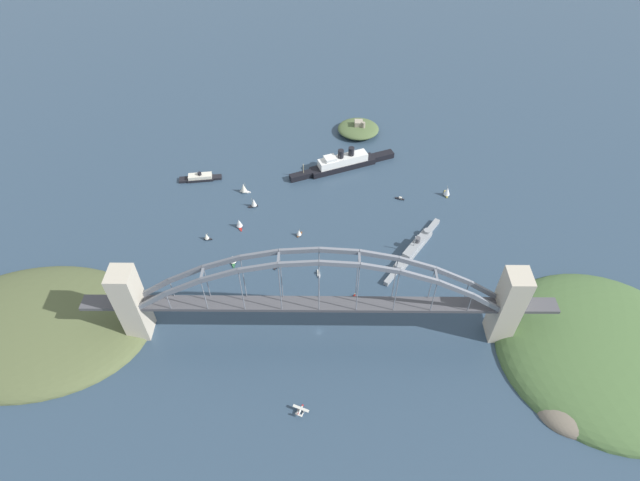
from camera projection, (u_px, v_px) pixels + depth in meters
ground_plane at (319, 331)px, 343.32m from camera, size 1400.00×1400.00×0.00m
harbor_arch_bridge at (319, 302)px, 319.90m from camera, size 302.99×16.54×77.94m
headland_west_shore at (32, 331)px, 343.83m from camera, size 158.99×112.06×23.51m
headland_east_shore at (603, 357)px, 329.61m from camera, size 141.47×136.28×31.43m
ocean_liner at (343, 163)px, 464.64m from camera, size 98.23×45.58×20.61m
naval_cruiser at (414, 249)px, 392.86m from camera, size 51.60×69.99×17.41m
harbor_ferry_steamer at (200, 177)px, 455.36m from camera, size 38.34×11.81×7.80m
fort_island_mid_harbor at (358, 129)px, 505.74m from camera, size 41.16×38.41×14.15m
seaplane_taxiing_near_bridge at (300, 410)px, 301.94m from camera, size 10.22×7.68×4.88m
small_boat_0 at (299, 233)px, 405.09m from camera, size 5.18×6.52×6.67m
small_boat_1 at (239, 223)px, 411.29m from camera, size 6.59×9.11×9.19m
small_boat_2 at (319, 273)px, 378.36m from camera, size 2.51×7.93×2.16m
small_boat_3 at (254, 203)px, 428.37m from camera, size 8.23×5.60×9.61m
small_boat_4 at (244, 188)px, 441.34m from camera, size 9.65×6.17×10.57m
small_boat_5 at (207, 236)px, 401.91m from camera, size 6.88×4.05×7.04m
small_boat_6 at (278, 265)px, 384.24m from camera, size 5.57×8.94×2.13m
small_boat_7 at (233, 259)px, 384.21m from camera, size 5.90×9.33×8.47m
small_boat_8 at (400, 198)px, 437.75m from camera, size 8.14×3.83×2.25m
small_boat_9 at (259, 298)px, 362.22m from camera, size 7.87×3.43×2.34m
small_boat_10 at (447, 191)px, 438.49m from camera, size 5.62×9.86×9.92m
channel_marker_buoy at (355, 295)px, 363.81m from camera, size 2.20×2.20×2.75m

